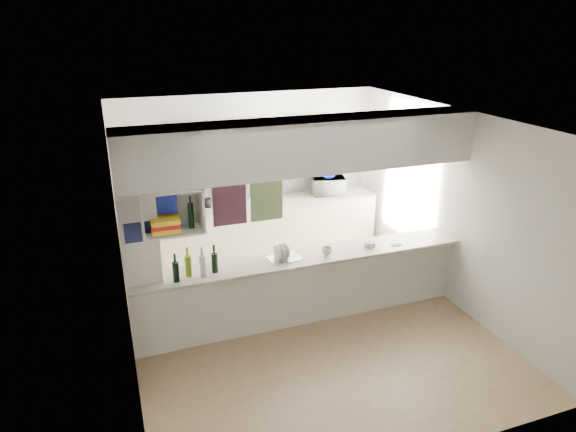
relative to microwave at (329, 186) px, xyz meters
name	(u,v)px	position (x,y,z in m)	size (l,w,h in m)	color
floor	(303,321)	(-1.27, -2.10, -1.06)	(4.80, 4.80, 0.00)	#937655
ceiling	(306,119)	(-1.27, -2.10, 1.54)	(4.80, 4.80, 0.00)	white
wall_back	(249,175)	(-1.27, 0.30, 0.24)	(4.20, 4.20, 0.00)	silver
wall_left	(121,253)	(-3.37, -2.10, 0.24)	(4.80, 4.80, 0.00)	silver
wall_right	(451,207)	(0.83, -2.10, 0.24)	(4.80, 4.80, 0.00)	silver
servery_partition	(291,201)	(-1.44, -2.10, 0.59)	(4.20, 0.50, 2.60)	silver
cubby_shelf	(170,213)	(-2.83, -2.16, 0.65)	(0.65, 0.35, 0.50)	white
kitchen_run	(264,207)	(-1.11, 0.04, -0.24)	(3.60, 0.63, 2.24)	beige
microwave	(329,186)	(0.00, 0.00, 0.00)	(0.52, 0.35, 0.29)	white
bowl	(328,176)	(-0.03, -0.03, 0.17)	(0.22, 0.22, 0.05)	navy
dish_rack	(284,253)	(-1.52, -2.08, -0.06)	(0.42, 0.35, 0.20)	silver
cup	(327,251)	(-1.00, -2.18, -0.08)	(0.12, 0.12, 0.10)	white
wine_bottles	(196,266)	(-2.60, -2.18, -0.01)	(0.52, 0.15, 0.37)	black
plastic_tubs	(372,244)	(-0.35, -2.12, -0.11)	(0.49, 0.18, 0.07)	silver
utensil_jar	(208,203)	(-2.01, 0.05, -0.07)	(0.10, 0.10, 0.15)	black
knife_block	(236,197)	(-1.55, 0.08, -0.04)	(0.10, 0.08, 0.21)	#4F2C1B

